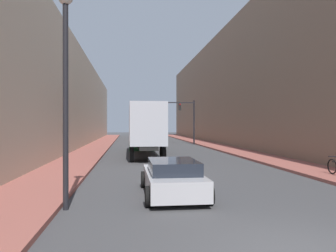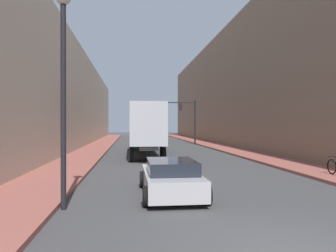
# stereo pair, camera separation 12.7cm
# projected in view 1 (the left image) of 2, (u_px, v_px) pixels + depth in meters

# --- Properties ---
(sidewalk_right) EXTENTS (2.86, 80.00, 0.15)m
(sidewalk_right) POSITION_uv_depth(u_px,v_px,m) (216.00, 146.00, 36.75)
(sidewalk_right) COLOR #9E564C
(sidewalk_right) RESTS_ON ground
(sidewalk_left) EXTENTS (2.86, 80.00, 0.15)m
(sidewalk_left) POSITION_uv_depth(u_px,v_px,m) (97.00, 147.00, 35.17)
(sidewalk_left) COLOR #9E564C
(sidewalk_left) RESTS_ON ground
(building_right) EXTENTS (6.00, 80.00, 14.00)m
(building_right) POSITION_uv_depth(u_px,v_px,m) (254.00, 85.00, 37.26)
(building_right) COLOR #846B56
(building_right) RESTS_ON ground
(building_left) EXTENTS (6.00, 80.00, 10.48)m
(building_left) POSITION_uv_depth(u_px,v_px,m) (54.00, 99.00, 34.61)
(building_left) COLOR beige
(building_left) RESTS_ON ground
(semi_truck) EXTENTS (2.42, 12.47, 3.97)m
(semi_truck) POSITION_uv_depth(u_px,v_px,m) (144.00, 127.00, 26.67)
(semi_truck) COLOR #B2B7C1
(semi_truck) RESTS_ON ground
(sedan_car) EXTENTS (2.07, 4.40, 1.26)m
(sedan_car) POSITION_uv_depth(u_px,v_px,m) (172.00, 178.00, 11.47)
(sedan_car) COLOR #B7B7BC
(sedan_car) RESTS_ON ground
(traffic_signal_gantry) EXTENTS (7.30, 0.35, 5.52)m
(traffic_signal_gantry) POSITION_uv_depth(u_px,v_px,m) (177.00, 112.00, 40.66)
(traffic_signal_gantry) COLOR black
(traffic_signal_gantry) RESTS_ON ground
(street_lamp) EXTENTS (0.44, 0.44, 6.42)m
(street_lamp) POSITION_uv_depth(u_px,v_px,m) (66.00, 67.00, 9.52)
(street_lamp) COLOR black
(street_lamp) RESTS_ON ground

